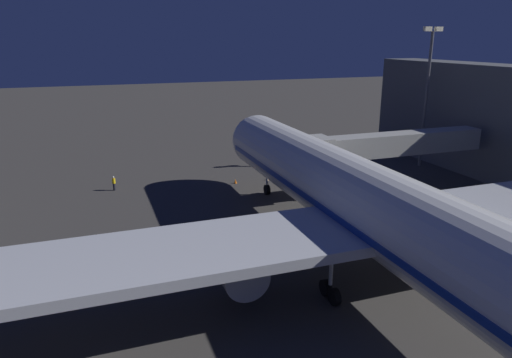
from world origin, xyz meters
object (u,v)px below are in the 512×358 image
(traffic_cone_nose_port, at_px, (268,178))
(jet_bridge, at_px, (381,145))
(apron_floodlight_mast, at_px, (427,89))
(airliner_at_gate, at_px, (380,213))
(traffic_cone_nose_starboard, at_px, (235,181))
(ground_crew_marshaller_fwd, at_px, (114,183))

(traffic_cone_nose_port, bearing_deg, jet_bridge, 137.48)
(apron_floodlight_mast, bearing_deg, jet_bridge, 34.03)
(airliner_at_gate, bearing_deg, traffic_cone_nose_port, -94.49)
(airliner_at_gate, relative_size, traffic_cone_nose_port, 107.50)
(traffic_cone_nose_starboard, bearing_deg, apron_floodlight_mast, 178.34)
(jet_bridge, relative_size, traffic_cone_nose_port, 42.96)
(airliner_at_gate, height_order, traffic_cone_nose_port, airliner_at_gate)
(airliner_at_gate, relative_size, apron_floodlight_mast, 3.07)
(apron_floodlight_mast, distance_m, traffic_cone_nose_starboard, 29.75)
(airliner_at_gate, xyz_separation_m, apron_floodlight_mast, (-25.50, -27.24, 5.36))
(jet_bridge, distance_m, apron_floodlight_mast, 16.44)
(airliner_at_gate, distance_m, ground_crew_marshaller_fwd, 35.05)
(airliner_at_gate, distance_m, traffic_cone_nose_starboard, 28.65)
(jet_bridge, bearing_deg, apron_floodlight_mast, -145.97)
(apron_floodlight_mast, bearing_deg, traffic_cone_nose_starboard, -1.66)
(airliner_at_gate, xyz_separation_m, traffic_cone_nose_starboard, (2.20, -28.04, -5.46))
(jet_bridge, height_order, traffic_cone_nose_port, jet_bridge)
(traffic_cone_nose_port, distance_m, traffic_cone_nose_starboard, 4.40)
(ground_crew_marshaller_fwd, distance_m, traffic_cone_nose_starboard, 14.92)
(traffic_cone_nose_port, bearing_deg, traffic_cone_nose_starboard, 0.00)
(ground_crew_marshaller_fwd, bearing_deg, traffic_cone_nose_starboard, 171.24)
(airliner_at_gate, xyz_separation_m, jet_bridge, (-12.58, -18.52, 0.13))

